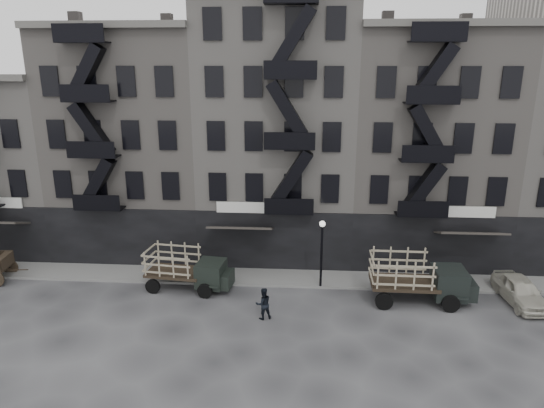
# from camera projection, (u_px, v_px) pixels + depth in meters

# --- Properties ---
(ground) EXTENTS (140.00, 140.00, 0.00)m
(ground) POSITION_uv_depth(u_px,v_px,m) (268.00, 307.00, 26.97)
(ground) COLOR #38383A
(ground) RESTS_ON ground
(sidewalk) EXTENTS (55.00, 2.50, 0.15)m
(sidewalk) POSITION_uv_depth(u_px,v_px,m) (272.00, 277.00, 30.53)
(sidewalk) COLOR slate
(sidewalk) RESTS_ON ground
(building_west) EXTENTS (10.00, 11.35, 13.20)m
(building_west) POSITION_uv_depth(u_px,v_px,m) (9.00, 161.00, 35.95)
(building_west) COLOR #99948D
(building_west) RESTS_ON ground
(building_midwest) EXTENTS (10.00, 11.35, 16.20)m
(building_midwest) POSITION_uv_depth(u_px,v_px,m) (139.00, 143.00, 34.87)
(building_midwest) COLOR gray
(building_midwest) RESTS_ON ground
(building_center) EXTENTS (10.00, 11.35, 18.20)m
(building_center) POSITION_uv_depth(u_px,v_px,m) (278.00, 130.00, 33.93)
(building_center) COLOR #99948D
(building_center) RESTS_ON ground
(building_mideast) EXTENTS (10.00, 11.35, 16.20)m
(building_mideast) POSITION_uv_depth(u_px,v_px,m) (422.00, 146.00, 33.57)
(building_mideast) COLOR gray
(building_mideast) RESTS_ON ground
(lamp_post) EXTENTS (0.36, 0.36, 4.28)m
(lamp_post) POSITION_uv_depth(u_px,v_px,m) (322.00, 245.00, 28.47)
(lamp_post) COLOR black
(lamp_post) RESTS_ON ground
(stake_truck_west) EXTENTS (5.30, 2.62, 2.57)m
(stake_truck_west) POSITION_uv_depth(u_px,v_px,m) (187.00, 266.00, 28.79)
(stake_truck_west) COLOR black
(stake_truck_west) RESTS_ON ground
(stake_truck_east) EXTENTS (5.76, 2.46, 2.87)m
(stake_truck_east) POSITION_uv_depth(u_px,v_px,m) (419.00, 275.00, 27.17)
(stake_truck_east) COLOR black
(stake_truck_east) RESTS_ON ground
(car_east) EXTENTS (2.11, 4.49, 1.49)m
(car_east) POSITION_uv_depth(u_px,v_px,m) (520.00, 291.00, 27.31)
(car_east) COLOR #B9B5A6
(car_east) RESTS_ON ground
(pedestrian_mid) EXTENTS (1.04, 0.93, 1.75)m
(pedestrian_mid) POSITION_uv_depth(u_px,v_px,m) (263.00, 304.00, 25.58)
(pedestrian_mid) COLOR black
(pedestrian_mid) RESTS_ON ground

